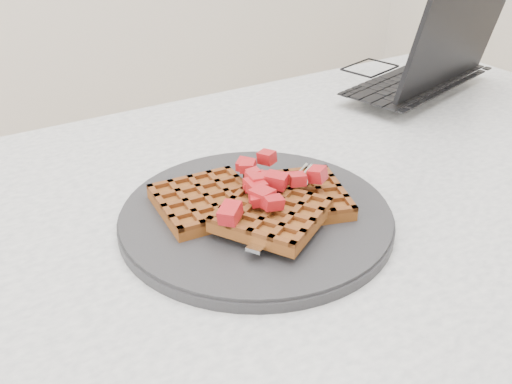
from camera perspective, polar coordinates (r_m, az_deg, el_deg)
table at (r=0.78m, az=7.29°, el=-7.55°), size 1.20×0.80×0.75m
plate at (r=0.65m, az=-0.00°, el=-2.44°), size 0.31×0.31×0.02m
waffles at (r=0.64m, az=0.19°, el=-1.13°), size 0.22×0.20×0.03m
strawberry_pile at (r=0.63m, az=0.00°, el=1.11°), size 0.15×0.15×0.02m
fork at (r=0.64m, az=3.45°, el=-1.67°), size 0.16×0.12×0.02m
laptop at (r=1.08m, az=14.96°, el=11.70°), size 0.36×0.30×0.22m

